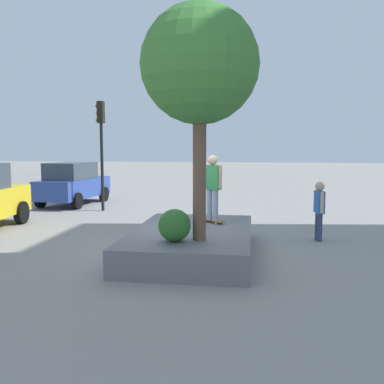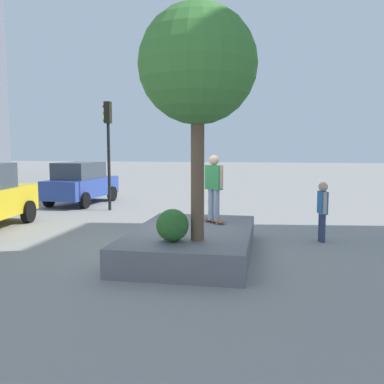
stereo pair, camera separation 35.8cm
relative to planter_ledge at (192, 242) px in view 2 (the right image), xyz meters
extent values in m
plane|color=gray|center=(0.25, 0.37, -0.30)|extent=(120.00, 120.00, 0.00)
cube|color=slate|center=(0.00, 0.00, 0.00)|extent=(4.55, 2.78, 0.60)
cylinder|color=brown|center=(-1.09, -0.31, 1.78)|extent=(0.28, 0.28, 2.96)
sphere|color=#3D7A33|center=(-1.09, -0.31, 3.93)|extent=(2.43, 2.43, 2.43)
sphere|color=#2D6628|center=(-1.31, 0.18, 0.64)|extent=(0.68, 0.68, 0.68)
cube|color=brown|center=(1.01, -0.39, 0.36)|extent=(0.71, 0.72, 0.02)
sphere|color=beige|center=(0.89, -0.63, 0.33)|extent=(0.06, 0.06, 0.06)
sphere|color=beige|center=(0.77, -0.52, 0.33)|extent=(0.06, 0.06, 0.06)
sphere|color=beige|center=(1.25, -0.27, 0.33)|extent=(0.06, 0.06, 0.06)
sphere|color=beige|center=(1.13, -0.15, 0.33)|extent=(0.06, 0.06, 0.06)
cylinder|color=#8C9EB7|center=(1.06, -0.31, 0.77)|extent=(0.15, 0.15, 0.80)
cylinder|color=#8C9EB7|center=(0.96, -0.47, 0.77)|extent=(0.15, 0.15, 0.80)
cube|color=#338C4C|center=(1.01, -0.39, 1.48)|extent=(0.40, 0.48, 0.62)
cylinder|color=#D8AD8C|center=(1.13, -0.19, 1.50)|extent=(0.10, 0.10, 0.59)
cylinder|color=#D8AD8C|center=(0.88, -0.59, 1.50)|extent=(0.10, 0.10, 0.59)
sphere|color=#D8AD8C|center=(1.01, -0.39, 1.92)|extent=(0.26, 0.26, 0.26)
cylinder|color=black|center=(3.21, 6.21, 0.08)|extent=(0.77, 0.29, 0.75)
cube|color=#2D479E|center=(7.98, 6.45, 0.45)|extent=(4.17, 2.04, 0.81)
cube|color=#38424C|center=(7.78, 6.47, 1.21)|extent=(2.38, 1.68, 0.73)
cylinder|color=black|center=(9.34, 7.18, 0.04)|extent=(0.70, 0.26, 0.69)
cylinder|color=black|center=(9.19, 5.49, 0.04)|extent=(0.70, 0.26, 0.69)
cylinder|color=black|center=(6.76, 7.40, 0.04)|extent=(0.70, 0.26, 0.69)
cylinder|color=black|center=(6.62, 5.72, 0.04)|extent=(0.70, 0.26, 0.69)
cylinder|color=black|center=(6.38, 4.53, 1.44)|extent=(0.12, 0.12, 3.48)
cube|color=black|center=(6.38, 4.53, 3.61)|extent=(0.28, 0.24, 0.85)
sphere|color=red|center=(6.38, 4.68, 3.86)|extent=(0.14, 0.14, 0.14)
sphere|color=gold|center=(6.38, 4.68, 3.58)|extent=(0.14, 0.14, 0.14)
sphere|color=green|center=(6.38, 4.68, 3.30)|extent=(0.14, 0.14, 0.14)
cylinder|color=navy|center=(1.85, -3.23, 0.08)|extent=(0.14, 0.14, 0.77)
cylinder|color=navy|center=(2.03, -3.21, 0.08)|extent=(0.14, 0.14, 0.77)
cube|color=#2D6BB2|center=(1.94, -3.22, 0.77)|extent=(0.46, 0.25, 0.60)
cylinder|color=#D8AD8C|center=(1.71, -3.25, 0.79)|extent=(0.09, 0.09, 0.57)
cylinder|color=#D8AD8C|center=(2.17, -3.18, 0.79)|extent=(0.09, 0.09, 0.57)
sphere|color=#D8AD8C|center=(1.94, -3.22, 1.20)|extent=(0.25, 0.25, 0.25)
camera|label=1|loc=(-9.85, -1.40, 2.27)|focal=39.72mm
camera|label=2|loc=(-9.79, -1.76, 2.27)|focal=39.72mm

